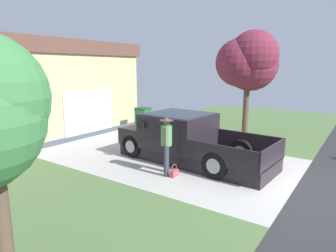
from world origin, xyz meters
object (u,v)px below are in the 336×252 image
Objects in this scene: front_yard_tree at (248,61)px; pickup_truck at (183,139)px; wheeled_trash_bin at (143,117)px; person_with_hat at (166,141)px; house_with_garage at (23,86)px; handbag at (174,173)px.

pickup_truck is at bearing 175.33° from front_yard_tree.
front_yard_tree reaches higher than wheeled_trash_bin.
person_with_hat is at bearing -135.06° from wheeled_trash_bin.
person_with_hat is (-1.50, -0.36, 0.30)m from pickup_truck.
pickup_truck is 1.57m from person_with_hat.
wheeled_trash_bin is (3.52, 4.65, -0.15)m from pickup_truck.
wheeled_trash_bin is at bearing 106.04° from front_yard_tree.
house_with_garage is (-0.47, 8.93, 1.50)m from pickup_truck.
house_with_garage is at bearing 132.94° from wheeled_trash_bin.
pickup_truck is 14.16× the size of handbag.
person_with_hat is 4.57× the size of handbag.
wheeled_trash_bin is (3.99, -4.28, -1.65)m from house_with_garage.
person_with_hat is at bearing -96.34° from house_with_garage.
person_with_hat is at bearing 179.57° from front_yard_tree.
pickup_truck is at bearing 23.10° from handbag.
pickup_truck is 5.17× the size of wheeled_trash_bin.
wheeled_trash_bin is (5.02, 5.01, -0.46)m from person_with_hat.
house_with_garage is 10.87m from front_yard_tree.
pickup_truck is 5.67m from front_yard_tree.
handbag is 0.08× the size of front_yard_tree.
house_with_garage is (1.03, 9.29, 1.19)m from person_with_hat.
pickup_truck reaches higher than handbag.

